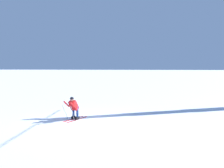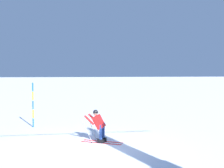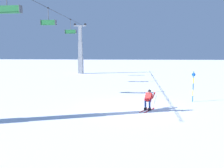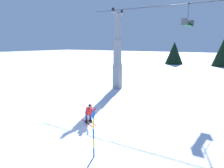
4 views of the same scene
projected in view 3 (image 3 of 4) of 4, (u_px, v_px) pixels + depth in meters
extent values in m
plane|color=white|center=(133.00, 108.00, 17.42)|extent=(260.00, 260.00, 0.00)
cube|color=red|center=(145.00, 110.00, 16.67)|extent=(1.66, 0.87, 0.01)
cube|color=black|center=(145.00, 109.00, 16.66)|extent=(0.30, 0.22, 0.16)
cylinder|color=navy|center=(145.00, 103.00, 16.61)|extent=(0.13, 0.13, 0.62)
cube|color=red|center=(149.00, 110.00, 16.51)|extent=(1.66, 0.87, 0.01)
cube|color=black|center=(149.00, 109.00, 16.50)|extent=(0.30, 0.22, 0.16)
cylinder|color=navy|center=(150.00, 103.00, 16.45)|extent=(0.13, 0.13, 0.62)
cube|color=red|center=(148.00, 97.00, 16.61)|extent=(0.65, 0.60, 0.63)
sphere|color=beige|center=(149.00, 92.00, 16.68)|extent=(0.21, 0.21, 0.21)
sphere|color=black|center=(149.00, 91.00, 16.68)|extent=(0.22, 0.22, 0.22)
cylinder|color=red|center=(147.00, 95.00, 17.01)|extent=(0.46, 0.28, 0.41)
cylinder|color=gray|center=(147.00, 103.00, 17.13)|extent=(0.48, 0.12, 1.06)
cylinder|color=black|center=(145.00, 108.00, 17.05)|extent=(0.07, 0.07, 0.01)
cylinder|color=red|center=(154.00, 95.00, 16.77)|extent=(0.46, 0.28, 0.41)
cylinder|color=gray|center=(154.00, 103.00, 16.84)|extent=(0.38, 0.33, 1.06)
cylinder|color=black|center=(154.00, 109.00, 16.71)|extent=(0.07, 0.07, 0.01)
cube|color=gray|center=(81.00, 66.00, 46.39)|extent=(0.87, 0.87, 2.94)
cube|color=gray|center=(81.00, 50.00, 46.02)|extent=(0.73, 0.73, 2.94)
cube|color=gray|center=(80.00, 34.00, 45.65)|extent=(0.59, 0.59, 2.94)
cube|color=gray|center=(80.00, 26.00, 45.46)|extent=(0.28, 2.29, 0.18)
cylinder|color=black|center=(75.00, 25.00, 45.53)|extent=(0.10, 0.44, 0.44)
cylinder|color=black|center=(85.00, 24.00, 45.33)|extent=(0.10, 0.44, 0.44)
cylinder|color=black|center=(46.00, 7.00, 28.67)|extent=(39.95, 0.05, 0.05)
cube|color=#1E6633|center=(7.00, 13.00, 20.15)|extent=(0.45, 2.35, 0.06)
cube|color=#1E6633|center=(6.00, 9.00, 19.92)|extent=(0.06, 2.35, 0.55)
cylinder|color=#4C4F54|center=(9.00, 10.00, 20.41)|extent=(0.04, 2.23, 0.04)
cube|color=#4C4F54|center=(21.00, 9.00, 19.99)|extent=(0.57, 0.05, 0.63)
cube|color=black|center=(48.00, 8.00, 29.21)|extent=(0.20, 0.16, 0.14)
cylinder|color=#4C4F54|center=(48.00, 14.00, 29.30)|extent=(0.07, 0.07, 1.41)
cube|color=#1E6633|center=(49.00, 25.00, 29.46)|extent=(0.45, 1.81, 0.06)
cube|color=#1E6633|center=(48.00, 22.00, 29.23)|extent=(0.06, 1.81, 0.55)
cylinder|color=#4C4F54|center=(49.00, 23.00, 29.72)|extent=(0.04, 1.72, 0.04)
cube|color=#4C4F54|center=(41.00, 23.00, 29.52)|extent=(0.57, 0.05, 0.63)
cube|color=#4C4F54|center=(56.00, 22.00, 29.33)|extent=(0.57, 0.05, 0.63)
cube|color=black|center=(70.00, 19.00, 38.90)|extent=(0.20, 0.16, 0.14)
cylinder|color=#4C4F54|center=(71.00, 25.00, 39.00)|extent=(0.07, 0.07, 1.66)
cube|color=#1E6633|center=(71.00, 33.00, 39.17)|extent=(0.45, 1.78, 0.06)
cube|color=#1E6633|center=(70.00, 31.00, 38.95)|extent=(0.06, 1.78, 0.55)
cylinder|color=#4C4F54|center=(71.00, 32.00, 39.44)|extent=(0.04, 1.70, 0.04)
cube|color=#4C4F54|center=(65.00, 32.00, 39.23)|extent=(0.57, 0.05, 0.63)
cube|color=#4C4F54|center=(76.00, 32.00, 39.05)|extent=(0.57, 0.05, 0.63)
cylinder|color=blue|center=(193.00, 99.00, 19.47)|extent=(0.07, 0.07, 0.48)
cylinder|color=yellow|center=(193.00, 93.00, 19.41)|extent=(0.07, 0.07, 0.48)
cylinder|color=blue|center=(193.00, 87.00, 19.35)|extent=(0.07, 0.07, 0.48)
cylinder|color=yellow|center=(193.00, 81.00, 19.29)|extent=(0.07, 0.07, 0.48)
cylinder|color=blue|center=(194.00, 75.00, 19.23)|extent=(0.07, 0.07, 0.48)
cylinder|color=blue|center=(194.00, 75.00, 19.24)|extent=(0.01, 0.28, 0.28)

